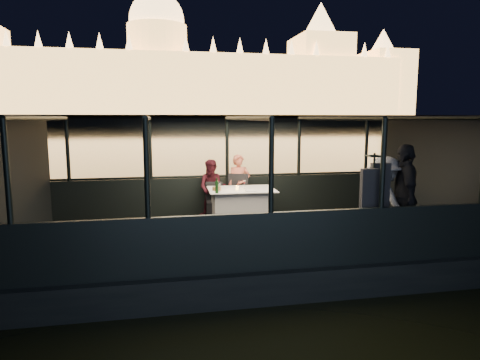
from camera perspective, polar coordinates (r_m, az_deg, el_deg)
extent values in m
plane|color=black|center=(88.12, -10.09, 6.29)|extent=(500.00, 500.00, 0.00)
cube|color=black|center=(8.69, 0.52, -10.54)|extent=(8.60, 4.40, 1.00)
cube|color=black|center=(8.55, 0.52, -7.49)|extent=(8.00, 4.00, 0.04)
cube|color=black|center=(10.36, -1.71, -2.04)|extent=(8.00, 0.08, 0.90)
cube|color=black|center=(6.55, 4.09, -8.17)|extent=(8.00, 0.08, 0.90)
cube|color=#423D33|center=(218.07, -10.77, 7.62)|extent=(400.00, 140.00, 6.00)
cube|color=white|center=(9.42, 0.18, -3.48)|extent=(1.49, 1.10, 0.77)
cube|color=black|center=(9.76, -3.32, -2.69)|extent=(0.42, 0.42, 0.84)
cube|color=black|center=(9.86, -0.01, -2.57)|extent=(0.61, 0.61, 1.00)
imported|color=#D4694D|center=(10.07, -0.14, -0.61)|extent=(0.55, 0.39, 1.46)
imported|color=#40111B|center=(9.97, -3.71, -0.71)|extent=(0.78, 0.69, 1.35)
imported|color=silver|center=(8.00, 18.64, -2.63)|extent=(0.86, 1.18, 1.64)
imported|color=black|center=(8.03, 20.97, -2.71)|extent=(0.81, 1.19, 1.87)
cylinder|color=#133614|center=(8.82, -3.11, -0.80)|extent=(0.08, 0.08, 0.32)
cylinder|color=brown|center=(9.17, -3.13, -1.15)|extent=(0.24, 0.24, 0.08)
cylinder|color=yellow|center=(9.21, -0.38, -1.09)|extent=(0.07, 0.07, 0.09)
cylinder|color=white|center=(9.09, 1.47, -1.43)|extent=(0.28, 0.28, 0.02)
cylinder|color=silver|center=(9.32, -2.96, -1.20)|extent=(0.25, 0.25, 0.01)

